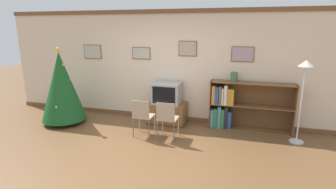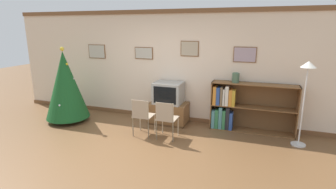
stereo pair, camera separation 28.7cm
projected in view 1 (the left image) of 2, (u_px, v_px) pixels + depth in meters
ground_plane at (132, 155)px, 4.80m from camera, size 24.00×24.00×0.00m
wall_back at (165, 66)px, 6.48m from camera, size 8.79×0.11×2.70m
christmas_tree at (62, 86)px, 6.26m from camera, size 1.04×1.04×1.84m
tv_console at (167, 113)px, 6.39m from camera, size 0.92×0.56×0.51m
television at (167, 93)px, 6.26m from camera, size 0.67×0.55×0.51m
folding_chair_left at (142, 115)px, 5.54m from camera, size 0.40×0.40×0.82m
folding_chair_right at (167, 118)px, 5.39m from camera, size 0.40×0.40×0.82m
bookshelf at (235, 107)px, 5.99m from camera, size 1.82×0.36×1.10m
vase at (234, 77)px, 5.84m from camera, size 0.16×0.16×0.22m
standing_lamp at (304, 80)px, 5.05m from camera, size 0.28×0.28×1.68m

